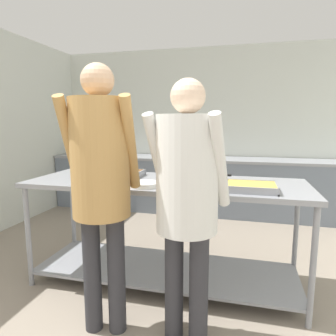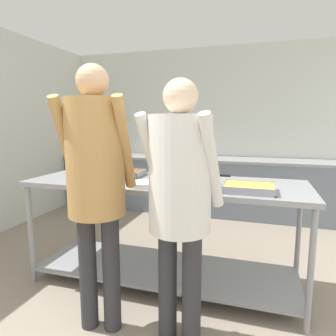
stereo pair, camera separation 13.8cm
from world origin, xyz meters
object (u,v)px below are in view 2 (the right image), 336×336
(broccoli_bowl, at_px, (90,171))
(guest_serving_left, at_px, (96,172))
(plate_stack, at_px, (142,184))
(guest_serving_right, at_px, (180,188))
(sauce_pan, at_px, (195,178))
(serving_tray_vegetables, at_px, (249,188))
(water_bottle, at_px, (109,148))
(serving_tray_roast, at_px, (124,173))

(broccoli_bowl, height_order, guest_serving_left, guest_serving_left)
(plate_stack, relative_size, guest_serving_right, 0.15)
(sauce_pan, distance_m, serving_tray_vegetables, 0.48)
(guest_serving_left, height_order, water_bottle, guest_serving_left)
(broccoli_bowl, xyz_separation_m, water_bottle, (-0.95, 2.17, 0.01))
(plate_stack, bearing_deg, water_bottle, 123.19)
(broccoli_bowl, bearing_deg, plate_stack, -25.73)
(water_bottle, bearing_deg, serving_tray_vegetables, -44.65)
(plate_stack, height_order, serving_tray_vegetables, serving_tray_vegetables)
(broccoli_bowl, distance_m, plate_stack, 0.76)
(serving_tray_vegetables, xyz_separation_m, guest_serving_left, (-0.96, -0.53, 0.16))
(water_bottle, bearing_deg, serving_tray_roast, -58.56)
(serving_tray_roast, bearing_deg, guest_serving_left, -76.47)
(guest_serving_right, bearing_deg, broccoli_bowl, 145.26)
(plate_stack, bearing_deg, broccoli_bowl, 154.27)
(serving_tray_roast, xyz_separation_m, guest_serving_right, (0.77, -0.83, 0.08))
(serving_tray_vegetables, bearing_deg, water_bottle, 135.35)
(serving_tray_roast, distance_m, guest_serving_right, 1.14)
(guest_serving_left, bearing_deg, serving_tray_roast, 103.53)
(guest_serving_right, relative_size, water_bottle, 7.12)
(guest_serving_left, bearing_deg, water_bottle, 116.79)
(plate_stack, height_order, sauce_pan, sauce_pan)
(serving_tray_vegetables, xyz_separation_m, guest_serving_right, (-0.39, -0.51, 0.08))
(sauce_pan, bearing_deg, plate_stack, -146.88)
(sauce_pan, xyz_separation_m, guest_serving_left, (-0.52, -0.71, 0.13))
(broccoli_bowl, bearing_deg, guest_serving_right, -34.74)
(guest_serving_right, bearing_deg, serving_tray_vegetables, 52.39)
(plate_stack, distance_m, guest_serving_left, 0.51)
(serving_tray_vegetables, height_order, water_bottle, water_bottle)
(guest_serving_right, bearing_deg, plate_stack, 134.15)
(broccoli_bowl, relative_size, sauce_pan, 0.54)
(broccoli_bowl, distance_m, sauce_pan, 1.07)
(plate_stack, relative_size, sauce_pan, 0.56)
(guest_serving_right, distance_m, water_bottle, 3.59)
(serving_tray_roast, xyz_separation_m, guest_serving_left, (0.20, -0.85, 0.16))
(serving_tray_roast, height_order, serving_tray_vegetables, same)
(plate_stack, distance_m, serving_tray_vegetables, 0.83)
(broccoli_bowl, relative_size, guest_serving_left, 0.13)
(sauce_pan, bearing_deg, broccoli_bowl, 175.67)
(serving_tray_roast, bearing_deg, broccoli_bowl, -170.21)
(sauce_pan, height_order, water_bottle, water_bottle)
(sauce_pan, xyz_separation_m, guest_serving_right, (0.05, -0.69, 0.06))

